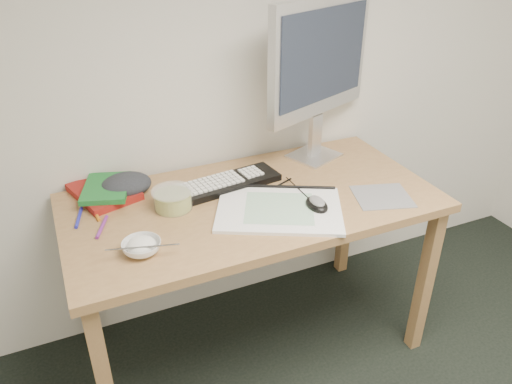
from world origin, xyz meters
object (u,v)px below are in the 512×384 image
sketchpad (279,209)px  rice_bowl (142,247)px  desk (253,217)px  monitor (320,62)px  keyboard (225,184)px

sketchpad → rice_bowl: size_ratio=3.59×
rice_bowl → desk: bearing=20.3°
monitor → rice_bowl: size_ratio=5.38×
desk → monitor: monitor is taller
desk → sketchpad: (0.05, -0.12, 0.09)m
monitor → rice_bowl: bearing=-176.7°
desk → monitor: 0.68m
monitor → desk: bearing=-171.5°
keyboard → monitor: size_ratio=0.66×
sketchpad → monitor: bearing=72.3°
desk → keyboard: (-0.06, 0.13, 0.10)m
rice_bowl → monitor: bearing=25.2°
keyboard → desk: bearing=-72.2°
monitor → rice_bowl: (-0.86, -0.40, -0.40)m
keyboard → sketchpad: bearing=-72.7°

